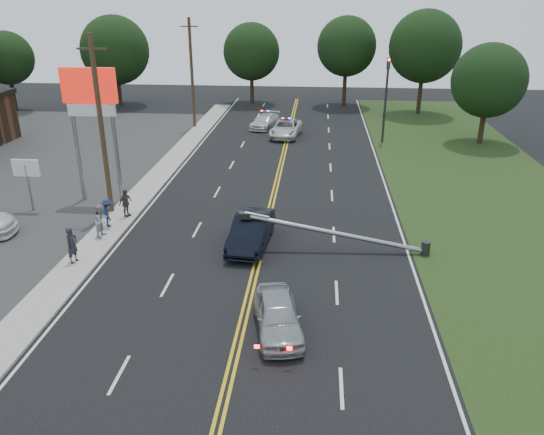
# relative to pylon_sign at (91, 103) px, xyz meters

# --- Properties ---
(ground) EXTENTS (120.00, 120.00, 0.00)m
(ground) POSITION_rel_pylon_sign_xyz_m (10.50, -14.00, -6.00)
(ground) COLOR black
(ground) RESTS_ON ground
(sidewalk) EXTENTS (1.80, 70.00, 0.12)m
(sidewalk) POSITION_rel_pylon_sign_xyz_m (2.10, -4.00, -5.94)
(sidewalk) COLOR #A5A195
(sidewalk) RESTS_ON ground
(grass_verge) EXTENTS (12.00, 80.00, 0.01)m
(grass_verge) POSITION_rel_pylon_sign_xyz_m (24.00, -4.00, -5.99)
(grass_verge) COLOR #213314
(grass_verge) RESTS_ON ground
(centerline_yellow) EXTENTS (0.36, 80.00, 0.00)m
(centerline_yellow) POSITION_rel_pylon_sign_xyz_m (10.50, -4.00, -5.99)
(centerline_yellow) COLOR gold
(centerline_yellow) RESTS_ON ground
(pylon_sign) EXTENTS (3.20, 0.35, 8.00)m
(pylon_sign) POSITION_rel_pylon_sign_xyz_m (0.00, 0.00, 0.00)
(pylon_sign) COLOR gray
(pylon_sign) RESTS_ON ground
(small_sign) EXTENTS (1.60, 0.14, 3.10)m
(small_sign) POSITION_rel_pylon_sign_xyz_m (-3.50, -2.00, -3.66)
(small_sign) COLOR gray
(small_sign) RESTS_ON ground
(traffic_signal) EXTENTS (0.28, 0.41, 7.05)m
(traffic_signal) POSITION_rel_pylon_sign_xyz_m (18.80, 16.00, -1.79)
(traffic_signal) COLOR #2D2D30
(traffic_signal) RESTS_ON ground
(fallen_streetlight) EXTENTS (9.36, 0.44, 1.91)m
(fallen_streetlight) POSITION_rel_pylon_sign_xyz_m (14.69, -6.00, -5.08)
(fallen_streetlight) COLOR #2D2D30
(fallen_streetlight) RESTS_ON ground
(utility_pole_mid) EXTENTS (1.60, 0.28, 10.00)m
(utility_pole_mid) POSITION_rel_pylon_sign_xyz_m (1.30, -2.00, -0.91)
(utility_pole_mid) COLOR #382619
(utility_pole_mid) RESTS_ON ground
(utility_pole_far) EXTENTS (1.60, 0.28, 10.00)m
(utility_pole_far) POSITION_rel_pylon_sign_xyz_m (1.30, 20.00, -0.91)
(utility_pole_far) COLOR #382619
(utility_pole_far) RESTS_ON ground
(tree_4) EXTENTS (5.59, 5.59, 8.44)m
(tree_4) POSITION_rel_pylon_sign_xyz_m (-20.18, 26.15, -0.36)
(tree_4) COLOR black
(tree_4) RESTS_ON ground
(tree_5) EXTENTS (7.58, 7.58, 9.93)m
(tree_5) POSITION_rel_pylon_sign_xyz_m (-9.78, 30.35, 0.14)
(tree_5) COLOR black
(tree_5) RESTS_ON ground
(tree_6) EXTENTS (6.45, 6.45, 9.09)m
(tree_6) POSITION_rel_pylon_sign_xyz_m (5.31, 32.91, -0.14)
(tree_6) COLOR black
(tree_6) RESTS_ON ground
(tree_7) EXTENTS (6.57, 6.57, 9.84)m
(tree_7) POSITION_rel_pylon_sign_xyz_m (16.07, 32.40, 0.55)
(tree_7) COLOR black
(tree_7) RESTS_ON ground
(tree_8) EXTENTS (7.37, 7.37, 10.63)m
(tree_8) POSITION_rel_pylon_sign_xyz_m (23.88, 28.39, 0.93)
(tree_8) COLOR black
(tree_8) RESTS_ON ground
(tree_9) EXTENTS (6.08, 6.08, 8.33)m
(tree_9) POSITION_rel_pylon_sign_xyz_m (27.11, 16.23, -0.71)
(tree_9) COLOR black
(tree_9) RESTS_ON ground
(crashed_sedan) EXTENTS (2.07, 4.97, 1.60)m
(crashed_sedan) POSITION_rel_pylon_sign_xyz_m (9.98, -5.65, -5.20)
(crashed_sedan) COLOR black
(crashed_sedan) RESTS_ON ground
(waiting_sedan) EXTENTS (2.38, 4.28, 1.38)m
(waiting_sedan) POSITION_rel_pylon_sign_xyz_m (11.90, -13.01, -5.31)
(waiting_sedan) COLOR #A0A3A7
(waiting_sedan) RESTS_ON ground
(emergency_a) EXTENTS (2.93, 5.40, 1.44)m
(emergency_a) POSITION_rel_pylon_sign_xyz_m (10.31, 17.16, -5.28)
(emergency_a) COLOR silver
(emergency_a) RESTS_ON ground
(emergency_b) EXTENTS (2.95, 4.81, 1.30)m
(emergency_b) POSITION_rel_pylon_sign_xyz_m (8.09, 20.32, -5.35)
(emergency_b) COLOR silver
(emergency_b) RESTS_ON ground
(bystander_a) EXTENTS (0.57, 0.73, 1.76)m
(bystander_a) POSITION_rel_pylon_sign_xyz_m (1.90, -8.43, -5.00)
(bystander_a) COLOR #24232A
(bystander_a) RESTS_ON sidewalk
(bystander_b) EXTENTS (0.82, 0.96, 1.73)m
(bystander_b) POSITION_rel_pylon_sign_xyz_m (2.16, -5.45, -5.01)
(bystander_b) COLOR #9E9EA3
(bystander_b) RESTS_ON sidewalk
(bystander_c) EXTENTS (0.99, 1.17, 1.57)m
(bystander_c) POSITION_rel_pylon_sign_xyz_m (2.00, -4.23, -5.09)
(bystander_c) COLOR #1B2744
(bystander_c) RESTS_ON sidewalk
(bystander_d) EXTENTS (0.74, 1.03, 1.62)m
(bystander_d) POSITION_rel_pylon_sign_xyz_m (2.47, -2.75, -5.06)
(bystander_d) COLOR #514741
(bystander_d) RESTS_ON sidewalk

